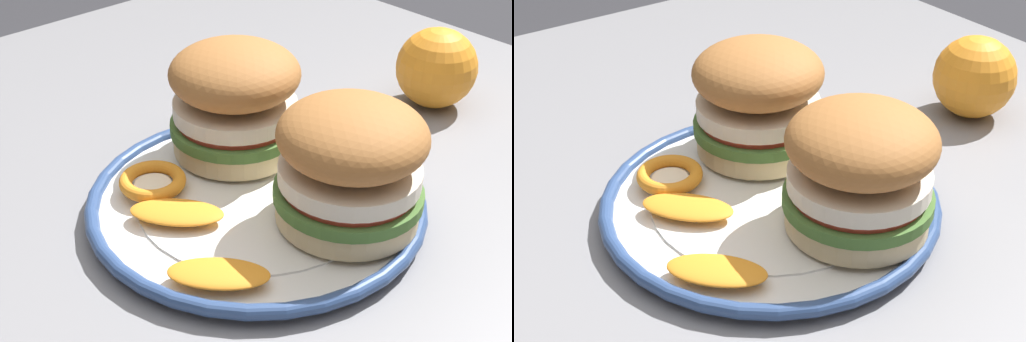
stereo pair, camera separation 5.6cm
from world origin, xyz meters
TOP-DOWN VIEW (x-y plane):
  - dinner_plate at (0.07, 0.02)m, footprint 0.28×0.28m
  - sandwich_half_left at (0.14, -0.02)m, footprint 0.12×0.12m
  - sandwich_half_right at (0.00, -0.01)m, footprint 0.12×0.12m
  - orange_peel_curled at (0.14, 0.07)m, footprint 0.08×0.08m
  - orange_peel_strip_long at (0.09, 0.09)m, footprint 0.08×0.08m
  - orange_peel_strip_short at (0.01, 0.11)m, footprint 0.08×0.08m
  - whole_orange at (0.09, -0.25)m, footprint 0.08×0.08m

SIDE VIEW (x-z plane):
  - dinner_plate at x=0.07m, z-range 0.76..0.78m
  - orange_peel_strip_long at x=0.09m, z-range 0.78..0.79m
  - orange_peel_strip_short at x=0.01m, z-range 0.78..0.79m
  - orange_peel_curled at x=0.14m, z-range 0.78..0.79m
  - whole_orange at x=0.09m, z-range 0.76..0.84m
  - sandwich_half_left at x=0.14m, z-range 0.78..0.88m
  - sandwich_half_right at x=0.00m, z-range 0.78..0.88m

